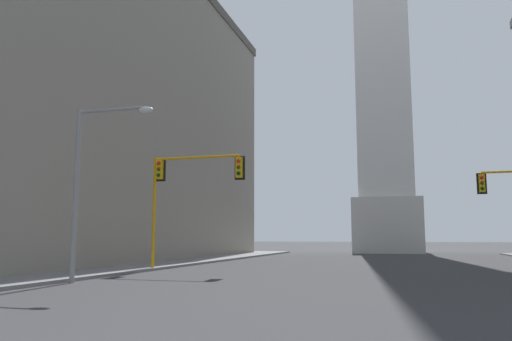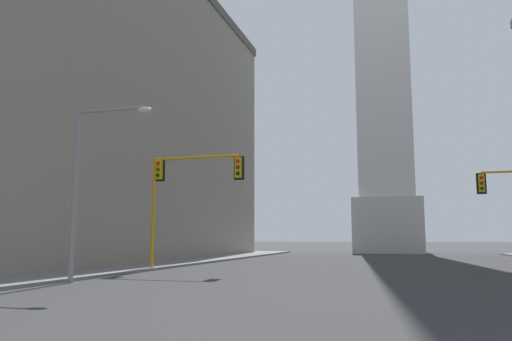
# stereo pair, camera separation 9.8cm
# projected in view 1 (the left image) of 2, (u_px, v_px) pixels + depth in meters

# --- Properties ---
(sidewalk_left) EXTENTS (5.00, 71.10, 0.15)m
(sidewalk_left) POSITION_uv_depth(u_px,v_px,m) (99.00, 270.00, 26.67)
(sidewalk_left) COLOR slate
(sidewalk_left) RESTS_ON ground_plane
(traffic_light_mid_left) EXTENTS (5.54, 0.53, 6.37)m
(traffic_light_mid_left) POSITION_uv_depth(u_px,v_px,m) (183.00, 183.00, 27.95)
(traffic_light_mid_left) COLOR orange
(traffic_light_mid_left) RESTS_ON ground_plane
(street_lamp) EXTENTS (3.55, 0.36, 7.22)m
(street_lamp) POSITION_uv_depth(u_px,v_px,m) (90.00, 171.00, 20.58)
(street_lamp) COLOR gray
(street_lamp) RESTS_ON ground_plane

